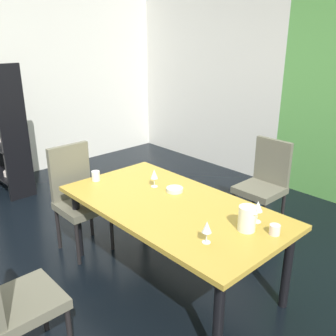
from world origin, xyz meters
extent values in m
cube|color=black|center=(0.00, 0.00, -0.01)|extent=(5.65, 5.26, 0.02)
cube|color=silver|center=(-1.38, 2.58, 1.37)|extent=(2.88, 0.10, 2.74)
cube|color=silver|center=(-2.77, 0.00, 1.37)|extent=(0.10, 5.26, 2.74)
cube|color=gold|center=(0.67, -0.06, 0.71)|extent=(1.94, 1.02, 0.04)
cylinder|color=black|center=(-0.20, 0.35, 0.34)|extent=(0.07, 0.07, 0.69)
cylinder|color=black|center=(1.54, 0.35, 0.34)|extent=(0.07, 0.07, 0.69)
cylinder|color=black|center=(-0.20, -0.47, 0.34)|extent=(0.07, 0.07, 0.69)
cylinder|color=black|center=(1.54, -0.47, 0.34)|extent=(0.07, 0.07, 0.69)
cube|color=#63614F|center=(0.68, 1.23, 0.47)|extent=(0.44, 0.44, 0.07)
cube|color=#63614F|center=(0.68, 1.43, 0.73)|extent=(0.42, 0.05, 0.52)
cylinder|color=black|center=(0.87, 1.04, 0.22)|extent=(0.04, 0.04, 0.44)
cylinder|color=black|center=(0.49, 1.04, 0.22)|extent=(0.04, 0.04, 0.44)
cylinder|color=black|center=(0.87, 1.42, 0.22)|extent=(0.04, 0.04, 0.44)
cylinder|color=black|center=(0.49, 1.42, 0.22)|extent=(0.04, 0.04, 0.44)
cube|color=#63614F|center=(0.69, -1.35, 0.47)|extent=(0.44, 0.44, 0.07)
cylinder|color=black|center=(0.50, -1.16, 0.22)|extent=(0.04, 0.04, 0.44)
cylinder|color=black|center=(0.88, -1.16, 0.22)|extent=(0.04, 0.04, 0.44)
cube|color=#63614F|center=(-0.26, -0.36, 0.47)|extent=(0.44, 0.44, 0.07)
cube|color=#63614F|center=(-0.46, -0.36, 0.76)|extent=(0.05, 0.42, 0.58)
cylinder|color=black|center=(-0.07, -0.17, 0.22)|extent=(0.04, 0.04, 0.44)
cylinder|color=black|center=(-0.07, -0.55, 0.22)|extent=(0.04, 0.04, 0.44)
cylinder|color=black|center=(-0.45, -0.17, 0.22)|extent=(0.04, 0.04, 0.44)
cylinder|color=black|center=(-0.45, -0.55, 0.22)|extent=(0.04, 0.04, 0.44)
cube|color=black|center=(-1.89, -0.32, 0.86)|extent=(0.05, 0.34, 1.71)
cube|color=black|center=(-2.27, -0.32, 0.21)|extent=(0.79, 0.34, 0.02)
cylinder|color=silver|center=(-2.21, -0.32, 0.26)|extent=(0.20, 0.20, 0.06)
cube|color=black|center=(-2.27, -0.32, 0.64)|extent=(0.79, 0.34, 0.02)
cylinder|color=#F4DAD3|center=(-2.14, -0.32, 0.68)|extent=(0.17, 0.17, 0.06)
cylinder|color=beige|center=(-2.44, -0.32, 0.68)|extent=(0.11, 0.11, 0.05)
cube|color=black|center=(-2.27, -0.32, 1.07)|extent=(0.79, 0.34, 0.02)
cylinder|color=silver|center=(0.30, 0.08, 0.73)|extent=(0.06, 0.06, 0.00)
cylinder|color=silver|center=(0.30, 0.08, 0.77)|extent=(0.01, 0.01, 0.08)
cone|color=silver|center=(0.30, 0.08, 0.85)|extent=(0.07, 0.07, 0.09)
cylinder|color=silver|center=(1.33, 0.20, 0.73)|extent=(0.07, 0.07, 0.00)
cylinder|color=silver|center=(1.33, 0.20, 0.77)|extent=(0.01, 0.01, 0.08)
cone|color=silver|center=(1.33, 0.20, 0.86)|extent=(0.08, 0.08, 0.08)
cylinder|color=silver|center=(1.27, -0.29, 0.73)|extent=(0.06, 0.06, 0.00)
cylinder|color=silver|center=(1.27, -0.29, 0.77)|extent=(0.01, 0.01, 0.07)
cone|color=silver|center=(1.27, -0.29, 0.85)|extent=(0.07, 0.07, 0.08)
cylinder|color=silver|center=(0.50, 0.14, 0.74)|extent=(0.15, 0.15, 0.04)
cylinder|color=silver|center=(1.52, 0.14, 0.76)|extent=(0.08, 0.08, 0.07)
cylinder|color=white|center=(-0.19, -0.23, 0.77)|extent=(0.08, 0.08, 0.09)
cylinder|color=white|center=(1.35, 0.04, 0.82)|extent=(0.13, 0.13, 0.18)
cone|color=white|center=(1.41, 0.04, 0.90)|extent=(0.04, 0.04, 0.03)
camera|label=1|loc=(2.71, -1.98, 2.08)|focal=40.00mm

